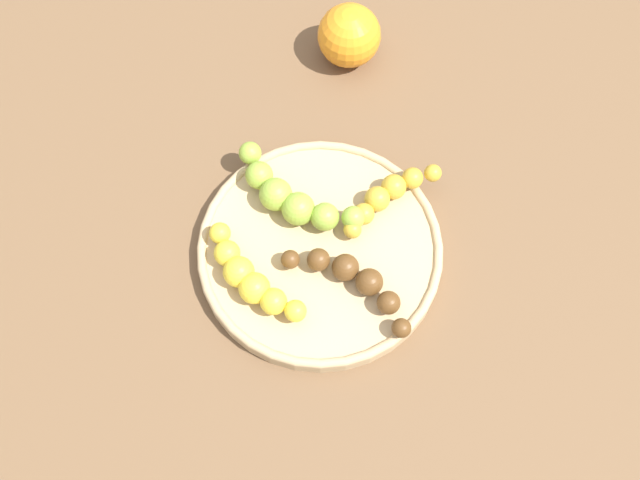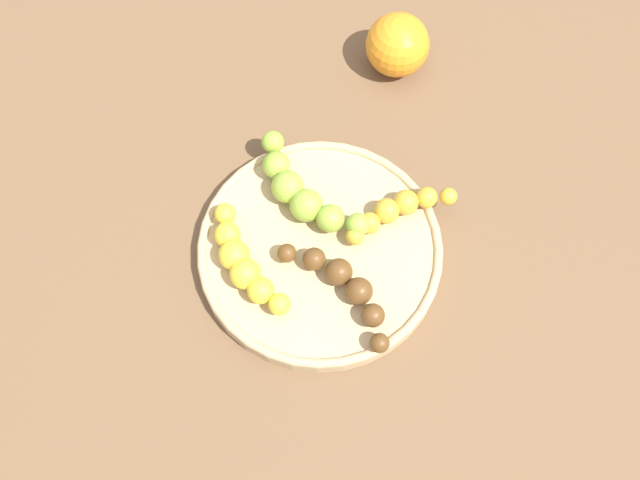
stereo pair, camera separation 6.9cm
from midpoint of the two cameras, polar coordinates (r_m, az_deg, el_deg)
ground_plane at (r=0.82m, az=2.41°, el=-1.32°), size 2.40×2.40×0.00m
fruit_bowl at (r=0.81m, az=2.45°, el=-0.99°), size 0.26×0.26×0.02m
banana_green at (r=0.81m, az=1.06°, el=3.42°), size 0.10×0.14×0.04m
banana_yellow at (r=0.78m, az=-3.35°, el=-1.97°), size 0.07×0.13×0.03m
banana_overripe at (r=0.77m, az=4.41°, el=-3.76°), size 0.10×0.13×0.03m
banana_spotted at (r=0.81m, az=8.38°, el=2.07°), size 0.13×0.06×0.03m
orange_fruit at (r=0.92m, az=8.12°, el=14.30°), size 0.08×0.08×0.08m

